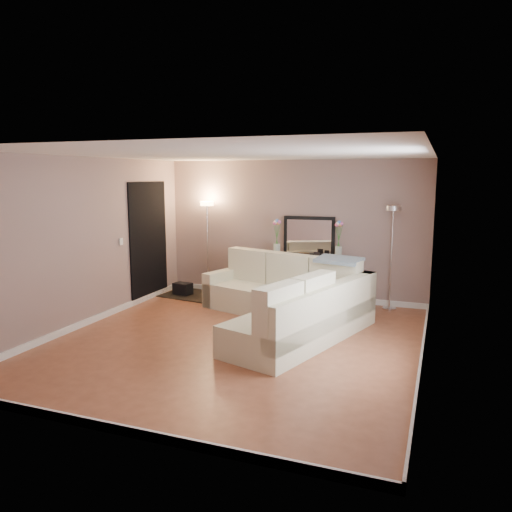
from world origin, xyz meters
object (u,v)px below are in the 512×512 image
(sectional_sofa, at_px, (288,302))
(console_table, at_px, (302,277))
(floor_lamp_lit, at_px, (207,229))
(floor_lamp_unlit, at_px, (392,237))

(sectional_sofa, relative_size, console_table, 2.51)
(sectional_sofa, bearing_deg, floor_lamp_lit, 144.51)
(sectional_sofa, bearing_deg, floor_lamp_unlit, 46.78)
(sectional_sofa, xyz_separation_m, console_table, (-0.18, 1.47, 0.10))
(sectional_sofa, bearing_deg, console_table, 97.17)
(console_table, distance_m, floor_lamp_unlit, 1.77)
(floor_lamp_lit, bearing_deg, floor_lamp_unlit, -0.70)
(sectional_sofa, height_order, floor_lamp_lit, floor_lamp_lit)
(floor_lamp_unlit, bearing_deg, floor_lamp_lit, 179.30)
(console_table, height_order, floor_lamp_unlit, floor_lamp_unlit)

